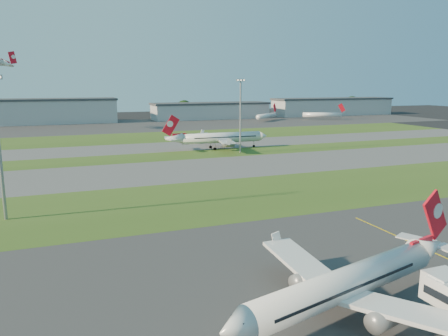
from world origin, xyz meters
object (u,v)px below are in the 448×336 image
mini_jet_far (322,115)px  airliner_parked (347,284)px  airliner_taxiing (221,138)px  mini_jet_near (267,116)px  light_mast_centre (241,111)px

mini_jet_far → airliner_parked: bearing=-98.8°
airliner_taxiing → mini_jet_near: size_ratio=1.63×
airliner_taxiing → light_mast_centre: bearing=107.1°
mini_jet_near → mini_jet_far: bearing=-45.3°
airliner_parked → mini_jet_near: (101.76, 223.77, -0.32)m
mini_jet_far → light_mast_centre: light_mast_centre is taller
airliner_taxiing → mini_jet_far: (112.20, 102.39, -0.87)m
mini_jet_far → airliner_taxiing: bearing=-113.6°
mini_jet_near → light_mast_centre: bearing=-159.6°
mini_jet_far → light_mast_centre: (-108.98, -113.63, 11.53)m
airliner_taxiing → light_mast_centre: size_ratio=1.47×
airliner_parked → airliner_taxiing: airliner_taxiing is taller
airliner_parked → light_mast_centre: (32.70, 105.85, 11.21)m
light_mast_centre → airliner_parked: bearing=-107.2°
airliner_taxiing → mini_jet_far: airliner_taxiing is taller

